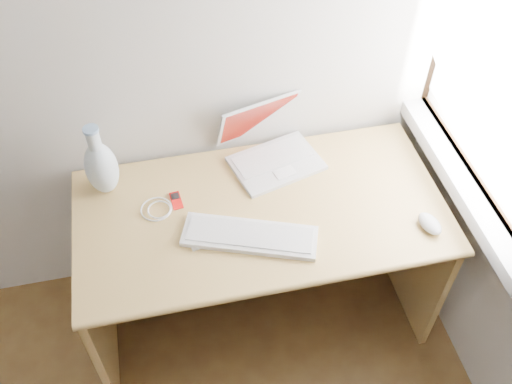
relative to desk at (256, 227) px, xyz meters
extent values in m
cube|color=#969598|center=(0.74, -0.16, 0.27)|extent=(0.10, 0.96, 0.06)
cube|color=white|center=(0.72, -0.16, 0.83)|extent=(0.02, 0.84, 0.92)
cube|color=tan|center=(0.00, -0.08, 0.19)|extent=(1.37, 0.68, 0.03)
cube|color=tan|center=(-0.67, -0.08, -0.17)|extent=(0.03, 0.64, 0.69)
cube|color=tan|center=(0.67, -0.08, -0.17)|extent=(0.03, 0.64, 0.69)
cube|color=tan|center=(0.00, 0.25, -0.05)|extent=(1.31, 0.03, 0.45)
cube|color=silver|center=(0.11, 0.13, 0.22)|extent=(0.39, 0.32, 0.02)
cube|color=white|center=(0.11, 0.13, 0.23)|extent=(0.33, 0.21, 0.00)
cube|color=silver|center=(0.11, 0.25, 0.33)|extent=(0.35, 0.17, 0.22)
cube|color=maroon|center=(0.11, 0.25, 0.33)|extent=(0.32, 0.15, 0.19)
cube|color=white|center=(-0.07, -0.21, 0.22)|extent=(0.50, 0.30, 0.02)
cube|color=white|center=(-0.07, -0.21, 0.23)|extent=(0.45, 0.26, 0.00)
ellipsoid|color=silver|center=(0.57, -0.29, 0.23)|extent=(0.09, 0.12, 0.04)
cube|color=red|center=(-0.30, 0.02, 0.21)|extent=(0.05, 0.09, 0.01)
cube|color=black|center=(-0.30, 0.02, 0.21)|extent=(0.03, 0.03, 0.00)
torus|color=white|center=(-0.38, 0.00, 0.21)|extent=(0.15, 0.15, 0.01)
cube|color=white|center=(-0.27, -0.18, 0.21)|extent=(0.04, 0.08, 0.01)
ellipsoid|color=silver|center=(-0.55, 0.14, 0.32)|extent=(0.12, 0.12, 0.23)
cylinder|color=silver|center=(-0.55, 0.14, 0.46)|extent=(0.05, 0.05, 0.09)
cylinder|color=#7FA2CC|center=(-0.55, 0.14, 0.51)|extent=(0.06, 0.06, 0.01)
camera|label=1|loc=(-0.31, -1.41, 1.82)|focal=40.00mm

